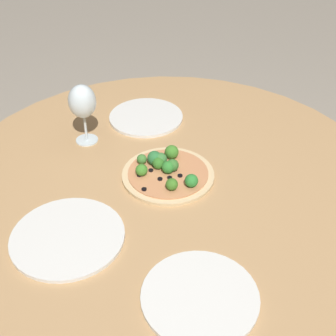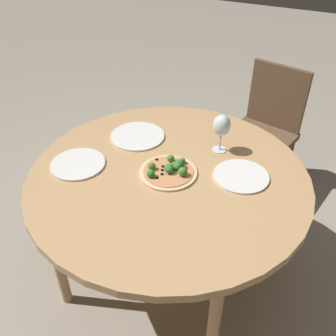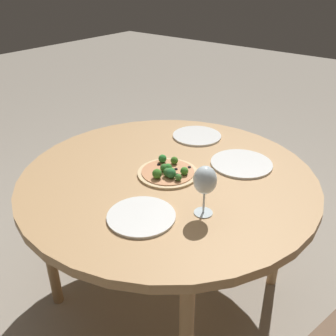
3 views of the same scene
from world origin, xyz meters
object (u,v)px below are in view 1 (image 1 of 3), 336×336
(plate_near, at_px, (68,237))
(plate_side, at_px, (146,117))
(wine_glass, at_px, (82,103))
(pizza, at_px, (167,171))
(plate_far, at_px, (200,297))

(plate_near, distance_m, plate_side, 0.59)
(wine_glass, height_order, plate_near, wine_glass)
(pizza, bearing_deg, wine_glass, -117.08)
(plate_near, relative_size, plate_far, 1.10)
(wine_glass, distance_m, plate_side, 0.26)
(pizza, distance_m, wine_glass, 0.33)
(pizza, bearing_deg, plate_side, -159.01)
(pizza, relative_size, wine_glass, 1.36)
(wine_glass, relative_size, plate_far, 0.76)
(plate_near, bearing_deg, pizza, 144.33)
(pizza, height_order, wine_glass, wine_glass)
(pizza, relative_size, plate_far, 1.04)
(pizza, distance_m, plate_far, 0.43)
(plate_near, distance_m, plate_far, 0.36)
(plate_far, height_order, plate_side, same)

